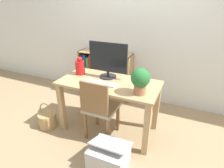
{
  "coord_description": "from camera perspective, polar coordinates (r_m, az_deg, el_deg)",
  "views": [
    {
      "loc": [
        0.93,
        -1.99,
        1.73
      ],
      "look_at": [
        0.0,
        0.1,
        0.66
      ],
      "focal_mm": 30.0,
      "sensor_mm": 36.0,
      "label": 1
    }
  ],
  "objects": [
    {
      "name": "monitor",
      "position": [
        2.47,
        -1.26,
        7.6
      ],
      "size": [
        0.54,
        0.23,
        0.47
      ],
      "color": "#232326",
      "rests_on": "desk"
    },
    {
      "name": "wall_back",
      "position": [
        3.22,
        7.32,
        17.25
      ],
      "size": [
        8.0,
        0.05,
        2.6
      ],
      "color": "silver",
      "rests_on": "ground_plane"
    },
    {
      "name": "desk",
      "position": [
        2.47,
        -0.94,
        -2.42
      ],
      "size": [
        1.3,
        0.64,
        0.73
      ],
      "color": "tan",
      "rests_on": "ground_plane"
    },
    {
      "name": "potted_plant",
      "position": [
        2.07,
        8.64,
        1.26
      ],
      "size": [
        0.21,
        0.21,
        0.3
      ],
      "color": "#9E6647",
      "rests_on": "desk"
    },
    {
      "name": "keyboard",
      "position": [
        2.37,
        -3.81,
        0.34
      ],
      "size": [
        0.42,
        0.11,
        0.02
      ],
      "color": "#B2B2B7",
      "rests_on": "desk"
    },
    {
      "name": "bookshelf",
      "position": [
        3.53,
        -4.81,
        3.7
      ],
      "size": [
        0.98,
        0.28,
        0.84
      ],
      "color": "tan",
      "rests_on": "ground_plane"
    },
    {
      "name": "ground_plane",
      "position": [
        2.79,
        -0.85,
        -13.15
      ],
      "size": [
        10.0,
        10.0,
        0.0
      ],
      "primitive_type": "plane",
      "color": "#997F5B"
    },
    {
      "name": "vase",
      "position": [
        2.66,
        -9.71,
        5.19
      ],
      "size": [
        0.13,
        0.13,
        0.25
      ],
      "color": "red",
      "rests_on": "desk"
    },
    {
      "name": "basket",
      "position": [
        2.91,
        -19.03,
        -10.17
      ],
      "size": [
        0.25,
        0.25,
        0.38
      ],
      "color": "tan",
      "rests_on": "ground_plane"
    },
    {
      "name": "storage_box",
      "position": [
        2.21,
        -0.92,
        -21.04
      ],
      "size": [
        0.41,
        0.41,
        0.33
      ],
      "color": "#B2B2B7",
      "rests_on": "ground_plane"
    },
    {
      "name": "chair",
      "position": [
        2.38,
        -3.86,
        -7.05
      ],
      "size": [
        0.4,
        0.4,
        0.85
      ],
      "rotation": [
        0.0,
        0.0,
        0.0
      ],
      "color": "#9E937F",
      "rests_on": "ground_plane"
    }
  ]
}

